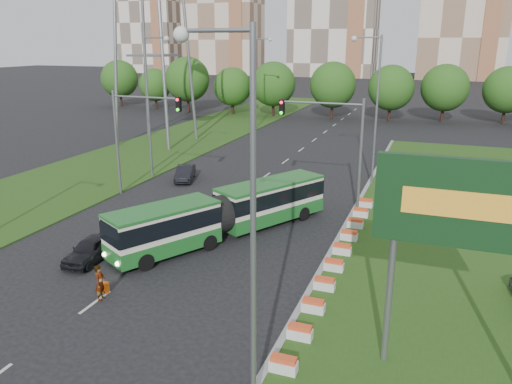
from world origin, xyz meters
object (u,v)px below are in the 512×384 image
at_px(traffic_mast_median, 337,138).
at_px(traffic_mast_left, 134,127).
at_px(billboard, 468,214).
at_px(shopping_trolley, 106,288).
at_px(articulated_bus, 222,212).
at_px(car_left_far, 185,173).
at_px(car_left_near, 91,249).
at_px(pedestrian, 100,283).

distance_m(traffic_mast_median, traffic_mast_left, 15.19).
relative_size(billboard, shopping_trolley, 15.49).
bearing_deg(traffic_mast_median, articulated_bus, -131.67).
xyz_separation_m(traffic_mast_median, car_left_far, (-13.80, 4.15, -4.71)).
xyz_separation_m(car_left_near, pedestrian, (3.21, -3.42, 0.21)).
relative_size(traffic_mast_left, articulated_bus, 0.53).
relative_size(traffic_mast_median, shopping_trolley, 15.49).
bearing_deg(car_left_near, car_left_far, 96.19).
xyz_separation_m(articulated_bus, shopping_trolley, (-2.23, -8.69, -1.25)).
relative_size(traffic_mast_median, traffic_mast_left, 1.00).
bearing_deg(articulated_bus, shopping_trolley, -75.06).
bearing_deg(car_left_far, traffic_mast_left, -124.19).
bearing_deg(car_left_near, shopping_trolley, -47.05).
bearing_deg(shopping_trolley, traffic_mast_median, 42.16).
bearing_deg(car_left_near, traffic_mast_median, 44.46).
relative_size(traffic_mast_median, car_left_far, 2.06).
distance_m(car_left_near, car_left_far, 16.66).
bearing_deg(shopping_trolley, car_left_far, 86.97).
relative_size(articulated_bus, pedestrian, 8.68).
relative_size(traffic_mast_left, car_left_near, 2.08).
height_order(traffic_mast_median, car_left_far, traffic_mast_median).
xyz_separation_m(billboard, articulated_bus, (-13.13, 9.65, -4.65)).
distance_m(traffic_mast_median, shopping_trolley, 17.73).
relative_size(billboard, traffic_mast_left, 1.00).
bearing_deg(car_left_far, billboard, -62.90).
bearing_deg(car_left_far, car_left_near, -99.29).
relative_size(traffic_mast_left, pedestrian, 4.64).
height_order(traffic_mast_left, pedestrian, traffic_mast_left).
height_order(billboard, car_left_near, billboard).
distance_m(billboard, car_left_near, 19.51).
distance_m(traffic_mast_left, articulated_bus, 11.56).
height_order(billboard, traffic_mast_median, same).
bearing_deg(shopping_trolley, articulated_bus, 55.44).
relative_size(car_left_near, shopping_trolley, 7.44).
distance_m(billboard, articulated_bus, 16.94).
xyz_separation_m(billboard, car_left_far, (-21.28, 20.15, -5.52)).
distance_m(billboard, traffic_mast_left, 27.16).
height_order(traffic_mast_median, car_left_near, traffic_mast_median).
relative_size(billboard, traffic_mast_median, 1.00).
distance_m(articulated_bus, shopping_trolley, 9.05).
height_order(pedestrian, shopping_trolley, pedestrian).
bearing_deg(shopping_trolley, car_left_near, 116.73).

